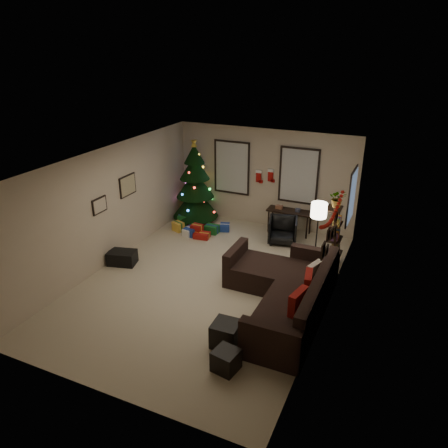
{
  "coord_description": "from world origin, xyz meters",
  "views": [
    {
      "loc": [
        3.64,
        -7.25,
        4.86
      ],
      "look_at": [
        0.1,
        0.6,
        1.15
      ],
      "focal_mm": 34.74,
      "sensor_mm": 36.0,
      "label": 1
    }
  ],
  "objects_px": {
    "desk": "(290,213)",
    "sofa": "(286,293)",
    "christmas_tree": "(195,187)",
    "desk_chair": "(283,230)",
    "bookshelf": "(336,235)"
  },
  "relations": [
    {
      "from": "desk",
      "to": "sofa",
      "type": "bearing_deg",
      "value": -74.48
    },
    {
      "from": "desk",
      "to": "desk_chair",
      "type": "relative_size",
      "value": 1.79
    },
    {
      "from": "sofa",
      "to": "christmas_tree",
      "type": "bearing_deg",
      "value": 138.74
    },
    {
      "from": "desk",
      "to": "desk_chair",
      "type": "height_order",
      "value": "desk_chair"
    },
    {
      "from": "christmas_tree",
      "to": "sofa",
      "type": "distance_m",
      "value": 4.93
    },
    {
      "from": "sofa",
      "to": "desk_chair",
      "type": "bearing_deg",
      "value": 108.53
    },
    {
      "from": "desk_chair",
      "to": "bookshelf",
      "type": "xyz_separation_m",
      "value": [
        1.44,
        -0.72,
        0.46
      ]
    },
    {
      "from": "christmas_tree",
      "to": "bookshelf",
      "type": "xyz_separation_m",
      "value": [
        4.18,
        -1.15,
        -0.21
      ]
    },
    {
      "from": "christmas_tree",
      "to": "sofa",
      "type": "relative_size",
      "value": 0.77
    },
    {
      "from": "bookshelf",
      "to": "desk",
      "type": "bearing_deg",
      "value": 136.76
    },
    {
      "from": "sofa",
      "to": "bookshelf",
      "type": "relative_size",
      "value": 1.93
    },
    {
      "from": "christmas_tree",
      "to": "desk",
      "type": "height_order",
      "value": "christmas_tree"
    },
    {
      "from": "bookshelf",
      "to": "desk_chair",
      "type": "bearing_deg",
      "value": 153.33
    },
    {
      "from": "desk_chair",
      "to": "bookshelf",
      "type": "distance_m",
      "value": 1.68
    },
    {
      "from": "christmas_tree",
      "to": "desk_chair",
      "type": "relative_size",
      "value": 3.59
    }
  ]
}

